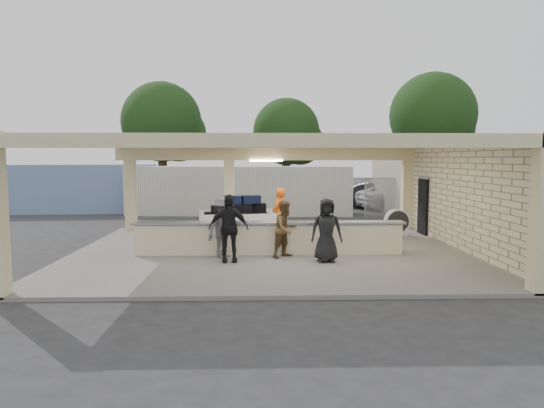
{
  "coord_description": "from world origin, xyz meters",
  "views": [
    {
      "loc": [
        -0.28,
        -14.96,
        2.99
      ],
      "look_at": [
        0.14,
        1.0,
        1.47
      ],
      "focal_mm": 32.0,
      "sensor_mm": 36.0,
      "label": 1
    }
  ],
  "objects_px": {
    "passenger_d": "(326,230)",
    "container_white": "(240,190)",
    "baggage_counter": "(269,238)",
    "passenger_b": "(228,228)",
    "passenger_c": "(223,227)",
    "car_dark": "(379,195)",
    "car_white_a": "(403,197)",
    "container_blue": "(60,189)",
    "passenger_a": "(286,229)",
    "car_white_b": "(493,196)",
    "drum_fan": "(397,222)",
    "baggage_handler": "(279,215)",
    "luggage_cart": "(238,217)"
  },
  "relations": [
    {
      "from": "baggage_counter",
      "to": "passenger_b",
      "type": "height_order",
      "value": "passenger_b"
    },
    {
      "from": "passenger_d",
      "to": "container_white",
      "type": "distance_m",
      "value": 12.87
    },
    {
      "from": "passenger_a",
      "to": "car_white_b",
      "type": "distance_m",
      "value": 19.63
    },
    {
      "from": "container_blue",
      "to": "baggage_counter",
      "type": "bearing_deg",
      "value": -51.79
    },
    {
      "from": "container_blue",
      "to": "passenger_a",
      "type": "bearing_deg",
      "value": -51.71
    },
    {
      "from": "passenger_b",
      "to": "car_white_b",
      "type": "distance_m",
      "value": 21.18
    },
    {
      "from": "luggage_cart",
      "to": "container_blue",
      "type": "relative_size",
      "value": 0.29
    },
    {
      "from": "luggage_cart",
      "to": "passenger_d",
      "type": "relative_size",
      "value": 1.64
    },
    {
      "from": "passenger_d",
      "to": "car_dark",
      "type": "relative_size",
      "value": 0.4
    },
    {
      "from": "passenger_d",
      "to": "container_blue",
      "type": "distance_m",
      "value": 18.75
    },
    {
      "from": "car_dark",
      "to": "container_white",
      "type": "distance_m",
      "value": 8.95
    },
    {
      "from": "baggage_handler",
      "to": "car_dark",
      "type": "xyz_separation_m",
      "value": [
        6.57,
        12.44,
        -0.28
      ]
    },
    {
      "from": "drum_fan",
      "to": "passenger_c",
      "type": "distance_m",
      "value": 7.2
    },
    {
      "from": "car_white_a",
      "to": "car_dark",
      "type": "distance_m",
      "value": 1.62
    },
    {
      "from": "passenger_d",
      "to": "container_white",
      "type": "relative_size",
      "value": 0.15
    },
    {
      "from": "luggage_cart",
      "to": "baggage_handler",
      "type": "relative_size",
      "value": 1.58
    },
    {
      "from": "drum_fan",
      "to": "container_blue",
      "type": "height_order",
      "value": "container_blue"
    },
    {
      "from": "car_white_b",
      "to": "container_blue",
      "type": "xyz_separation_m",
      "value": [
        -24.94,
        -1.54,
        0.59
      ]
    },
    {
      "from": "baggage_counter",
      "to": "passenger_c",
      "type": "relative_size",
      "value": 4.64
    },
    {
      "from": "passenger_a",
      "to": "car_white_b",
      "type": "bearing_deg",
      "value": 7.31
    },
    {
      "from": "container_blue",
      "to": "car_white_a",
      "type": "bearing_deg",
      "value": -0.76
    },
    {
      "from": "car_dark",
      "to": "container_white",
      "type": "xyz_separation_m",
      "value": [
        -8.31,
        -3.28,
        0.52
      ]
    },
    {
      "from": "passenger_d",
      "to": "baggage_handler",
      "type": "bearing_deg",
      "value": 109.67
    },
    {
      "from": "baggage_counter",
      "to": "passenger_b",
      "type": "relative_size",
      "value": 4.33
    },
    {
      "from": "luggage_cart",
      "to": "car_white_b",
      "type": "relative_size",
      "value": 0.64
    },
    {
      "from": "passenger_d",
      "to": "passenger_a",
      "type": "bearing_deg",
      "value": 149.68
    },
    {
      "from": "baggage_handler",
      "to": "car_white_b",
      "type": "height_order",
      "value": "baggage_handler"
    },
    {
      "from": "passenger_d",
      "to": "baggage_counter",
      "type": "bearing_deg",
      "value": 144.28
    },
    {
      "from": "passenger_d",
      "to": "container_blue",
      "type": "relative_size",
      "value": 0.18
    },
    {
      "from": "car_white_b",
      "to": "container_white",
      "type": "bearing_deg",
      "value": 107.18
    },
    {
      "from": "luggage_cart",
      "to": "passenger_a",
      "type": "height_order",
      "value": "passenger_a"
    },
    {
      "from": "container_white",
      "to": "baggage_counter",
      "type": "bearing_deg",
      "value": -79.82
    },
    {
      "from": "car_dark",
      "to": "container_white",
      "type": "bearing_deg",
      "value": 120.33
    },
    {
      "from": "baggage_counter",
      "to": "car_white_b",
      "type": "distance_m",
      "value": 19.6
    },
    {
      "from": "baggage_handler",
      "to": "baggage_counter",
      "type": "bearing_deg",
      "value": 18.27
    },
    {
      "from": "passenger_d",
      "to": "container_white",
      "type": "height_order",
      "value": "container_white"
    },
    {
      "from": "drum_fan",
      "to": "car_white_b",
      "type": "xyz_separation_m",
      "value": [
        8.85,
        10.82,
        0.09
      ]
    },
    {
      "from": "baggage_counter",
      "to": "drum_fan",
      "type": "distance_m",
      "value": 5.79
    },
    {
      "from": "car_white_b",
      "to": "container_white",
      "type": "height_order",
      "value": "container_white"
    },
    {
      "from": "car_dark",
      "to": "drum_fan",
      "type": "bearing_deg",
      "value": 178.1
    },
    {
      "from": "passenger_d",
      "to": "car_white_b",
      "type": "xyz_separation_m",
      "value": [
        12.08,
        15.19,
        -0.27
      ]
    },
    {
      "from": "passenger_a",
      "to": "passenger_b",
      "type": "distance_m",
      "value": 1.74
    },
    {
      "from": "car_white_a",
      "to": "luggage_cart",
      "type": "bearing_deg",
      "value": 123.34
    },
    {
      "from": "drum_fan",
      "to": "car_white_a",
      "type": "height_order",
      "value": "car_white_a"
    },
    {
      "from": "passenger_b",
      "to": "container_blue",
      "type": "xyz_separation_m",
      "value": [
        -10.13,
        13.6,
        0.27
      ]
    },
    {
      "from": "car_white_b",
      "to": "container_blue",
      "type": "relative_size",
      "value": 0.45
    },
    {
      "from": "passenger_d",
      "to": "container_white",
      "type": "bearing_deg",
      "value": 103.43
    },
    {
      "from": "passenger_b",
      "to": "baggage_counter",
      "type": "bearing_deg",
      "value": 37.66
    },
    {
      "from": "baggage_handler",
      "to": "car_white_a",
      "type": "bearing_deg",
      "value": 174.27
    },
    {
      "from": "passenger_c",
      "to": "car_white_a",
      "type": "bearing_deg",
      "value": 8.05
    }
  ]
}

